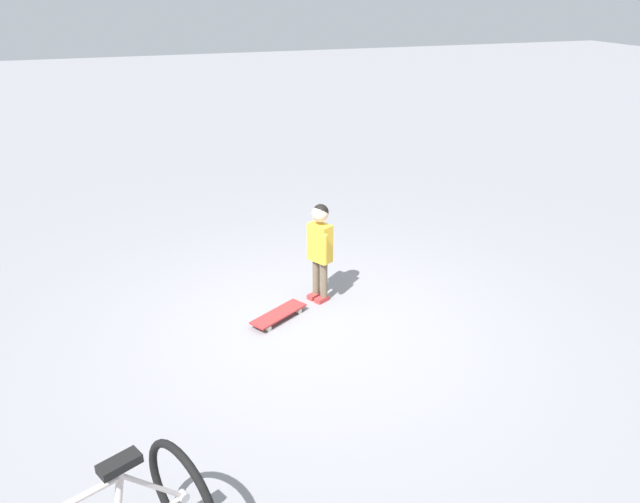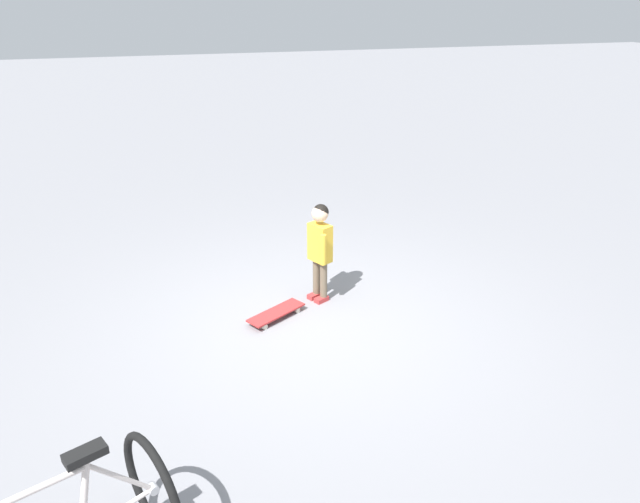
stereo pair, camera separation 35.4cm
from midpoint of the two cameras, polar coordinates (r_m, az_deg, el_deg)
The scene contains 3 objects.
ground_plane at distance 5.95m, azimuth 1.13°, elevation -7.21°, with size 50.00×50.00×0.00m, color gray.
child_person at distance 6.18m, azimuth 1.63°, elevation 0.88°, with size 0.26×0.41×1.06m.
skateboard at distance 6.09m, azimuth -2.48°, elevation -5.82°, with size 0.64×0.49×0.07m.
Camera 2 is at (-1.27, -4.93, 3.09)m, focal length 34.03 mm.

